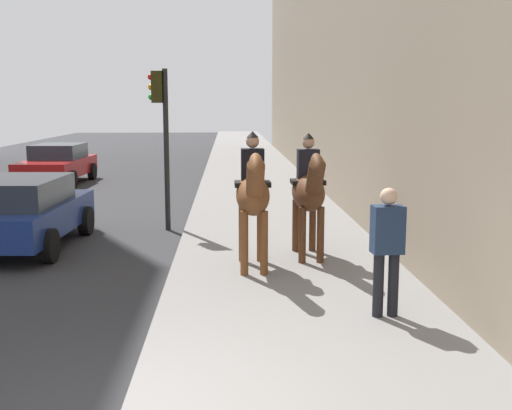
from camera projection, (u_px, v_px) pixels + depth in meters
The scene contains 6 objects.
mounted_horse_near at pixel (253, 193), 10.43m from camera, with size 2.15×0.61×2.31m.
mounted_horse_far at pixel (309, 190), 11.23m from camera, with size 2.15×0.61×2.25m.
pedestrian_greeting at pixel (387, 243), 8.11m from camera, with size 0.29×0.42×1.70m.
car_near_lane at pixel (23, 211), 12.56m from camera, with size 4.12×2.13×1.44m.
car_mid_lane at pixel (58, 164), 22.81m from camera, with size 4.47×2.18×1.44m.
traffic_light_near_curb at pixel (162, 123), 14.12m from camera, with size 0.20×0.44×3.65m.
Camera 1 is at (-5.16, -0.99, 2.87)m, focal length 44.16 mm.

